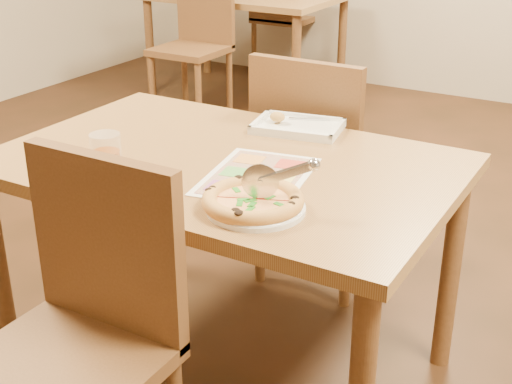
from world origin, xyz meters
The scene contains 12 objects.
dining_table centered at (0.00, 0.00, 0.63)m, with size 1.30×0.85×0.72m.
chair_near centered at (0.00, -0.60, 0.57)m, with size 0.42×0.42×0.47m.
chair_far centered at (0.00, 0.60, 0.57)m, with size 0.42×0.42×0.47m.
bg_table centered at (-1.60, 2.80, 0.63)m, with size 1.30×0.85×0.72m.
bg_chair_near centered at (-1.60, 2.20, 0.57)m, with size 0.42×0.42×0.47m.
bg_chair_far centered at (-1.60, 3.30, 0.57)m, with size 0.42×0.42×0.47m.
plate centered at (0.25, -0.26, 0.73)m, with size 0.24×0.24×0.01m, color silver.
pizza centered at (0.24, -0.25, 0.75)m, with size 0.25×0.25×0.04m.
pizza_cutter centered at (0.29, -0.23, 0.81)m, with size 0.16×0.09×0.10m.
appetizer_tray centered at (0.06, 0.33, 0.73)m, with size 0.30×0.23×0.05m.
glass_tumbler centered at (-0.23, -0.23, 0.77)m, with size 0.08×0.08×0.11m.
menu centered at (0.15, -0.07, 0.72)m, with size 0.26×0.36×0.01m, color white.
Camera 1 is at (1.03, -1.60, 1.45)m, focal length 50.00 mm.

